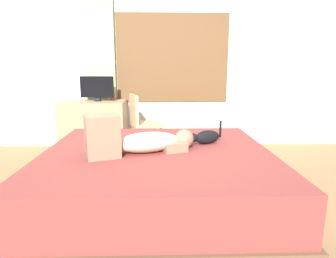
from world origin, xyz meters
name	(u,v)px	position (x,y,z in m)	size (l,w,h in m)	color
ground_plane	(145,213)	(0.00, 0.00, 0.00)	(16.00, 16.00, 0.00)	olive
back_wall_with_window	(151,51)	(0.01, 2.28, 1.45)	(6.40, 0.14, 2.90)	silver
bed	(157,178)	(0.11, 0.17, 0.25)	(2.01, 1.94, 0.50)	brown
person_lying	(137,140)	(-0.06, 0.11, 0.61)	(0.93, 0.51, 0.34)	#CCB299
cat	(206,137)	(0.56, 0.38, 0.57)	(0.33, 0.21, 0.21)	black
desk	(94,127)	(-0.81, 1.88, 0.37)	(0.90, 0.56, 0.74)	#997A56
tv_monitor	(97,88)	(-0.75, 1.88, 0.92)	(0.48, 0.10, 0.35)	black
cup	(113,97)	(-0.55, 2.00, 0.79)	(0.07, 0.07, 0.10)	#B23D38
chair_by_desk	(141,121)	(-0.11, 1.56, 0.51)	(0.48, 0.48, 0.86)	tan
curtain_left	(100,63)	(-0.74, 2.16, 1.27)	(0.44, 0.06, 2.54)	#ADCC75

